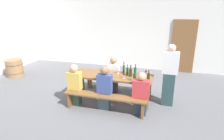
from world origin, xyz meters
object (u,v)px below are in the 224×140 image
(wine_bottle_1, at_px, (135,71))
(seated_guest_near_1, at_px, (105,89))
(wine_bottle_4, at_px, (131,72))
(wine_glass_3, at_px, (139,74))
(bench_far, at_px, (118,80))
(wine_bottle_5, at_px, (127,71))
(wine_barrel, at_px, (15,68))
(wine_bottle_3, at_px, (135,77))
(wine_glass_1, at_px, (146,71))
(wine_bottle_2, at_px, (148,78))
(seated_guest_far_0, at_px, (113,75))
(seated_guest_near_2, at_px, (141,95))
(wine_glass_2, at_px, (124,74))
(wine_bottle_0, at_px, (124,69))
(tasting_table, at_px, (112,78))
(standing_host, at_px, (169,77))
(wooden_door, at_px, (183,47))
(seated_guest_near_0, at_px, (75,86))
(bench_near, at_px, (105,99))
(wine_glass_0, at_px, (118,69))

(wine_bottle_1, height_order, seated_guest_near_1, seated_guest_near_1)
(wine_bottle_4, distance_m, wine_glass_3, 0.27)
(bench_far, distance_m, wine_bottle_5, 0.83)
(wine_barrel, bearing_deg, bench_far, -2.71)
(wine_bottle_3, height_order, wine_glass_3, wine_bottle_3)
(wine_bottle_1, bearing_deg, wine_glass_1, 20.33)
(wine_bottle_2, relative_size, seated_guest_far_0, 0.29)
(wine_bottle_1, bearing_deg, seated_guest_near_2, -68.95)
(wine_glass_2, xyz_separation_m, seated_guest_far_0, (-0.48, 0.68, -0.32))
(wine_bottle_0, bearing_deg, wine_bottle_2, -35.84)
(tasting_table, height_order, bench_far, tasting_table)
(tasting_table, distance_m, wine_bottle_2, 1.08)
(bench_far, xyz_separation_m, seated_guest_near_1, (-0.04, -1.21, 0.20))
(wine_bottle_2, relative_size, standing_host, 0.20)
(wooden_door, xyz_separation_m, seated_guest_near_2, (-1.15, -3.69, -0.54))
(wooden_door, distance_m, wine_glass_3, 3.48)
(wine_bottle_1, relative_size, wine_bottle_3, 1.05)
(wine_bottle_4, xyz_separation_m, wine_glass_1, (0.39, 0.22, 0.00))
(wine_bottle_5, height_order, seated_guest_near_0, seated_guest_near_0)
(wooden_door, distance_m, wine_glass_1, 3.11)
(wine_bottle_3, bearing_deg, bench_near, -149.05)
(bench_near, bearing_deg, seated_guest_far_0, 94.86)
(seated_guest_near_0, relative_size, seated_guest_far_0, 1.00)
(bench_near, distance_m, seated_guest_near_1, 0.25)
(tasting_table, xyz_separation_m, wine_bottle_1, (0.62, 0.16, 0.20))
(bench_far, height_order, wine_bottle_5, wine_bottle_5)
(tasting_table, xyz_separation_m, wine_bottle_2, (1.02, -0.28, 0.20))
(wine_bottle_0, distance_m, wine_glass_3, 0.58)
(wooden_door, distance_m, wine_bottle_5, 3.43)
(seated_guest_far_0, xyz_separation_m, standing_host, (1.62, -0.37, 0.25))
(wine_bottle_3, xyz_separation_m, wine_glass_1, (0.23, 0.54, 0.01))
(wine_bottle_2, xyz_separation_m, wine_barrel, (-5.14, 1.15, -0.55))
(wine_bottle_0, xyz_separation_m, seated_guest_far_0, (-0.38, 0.27, -0.32))
(wine_glass_0, distance_m, wine_barrel, 4.34)
(bench_near, distance_m, wine_bottle_5, 1.05)
(wine_bottle_2, bearing_deg, standing_host, 40.95)
(bench_near, relative_size, standing_host, 1.28)
(wine_bottle_5, bearing_deg, wine_bottle_2, -34.72)
(wine_bottle_0, relative_size, seated_guest_far_0, 0.29)
(wine_glass_3, height_order, seated_guest_near_0, seated_guest_near_0)
(wine_glass_1, height_order, wine_barrel, wine_glass_1)
(bench_near, distance_m, wine_glass_2, 0.83)
(wine_bottle_1, xyz_separation_m, seated_guest_near_1, (-0.66, -0.69, -0.32))
(seated_guest_near_0, bearing_deg, bench_far, -36.11)
(wine_glass_0, bearing_deg, wine_glass_1, 6.57)
(bench_near, relative_size, bench_far, 1.00)
(seated_guest_far_0, bearing_deg, seated_guest_near_1, 3.13)
(wooden_door, xyz_separation_m, standing_host, (-0.51, -3.00, -0.24))
(seated_guest_near_2, bearing_deg, wine_glass_2, 53.31)
(wine_bottle_2, bearing_deg, wine_barrel, 167.39)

